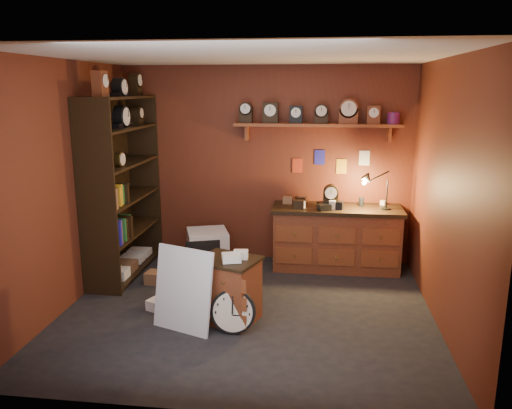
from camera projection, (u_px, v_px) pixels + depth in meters
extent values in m
plane|color=black|center=(248.00, 310.00, 5.52)|extent=(4.00, 4.00, 0.00)
cube|color=maroon|center=(266.00, 165.00, 6.95)|extent=(4.00, 0.02, 2.70)
cube|color=maroon|center=(210.00, 242.00, 3.47)|extent=(4.00, 0.02, 2.70)
cube|color=maroon|center=(66.00, 186.00, 5.45)|extent=(0.02, 3.60, 2.70)
cube|color=maroon|center=(446.00, 196.00, 4.97)|extent=(0.02, 3.60, 2.70)
cube|color=beige|center=(247.00, 56.00, 4.90)|extent=(4.00, 3.60, 0.02)
cube|color=brown|center=(317.00, 125.00, 6.59)|extent=(2.20, 0.30, 0.04)
cube|color=brown|center=(247.00, 133.00, 6.80)|extent=(0.04, 0.16, 0.20)
cube|color=brown|center=(389.00, 134.00, 6.57)|extent=(0.04, 0.16, 0.20)
cylinder|color=#B21419|center=(394.00, 118.00, 6.45)|extent=(0.16, 0.16, 0.15)
cube|color=#B03015|center=(276.00, 165.00, 6.92)|extent=(0.14, 0.01, 0.20)
cube|color=#1C1A94|center=(298.00, 157.00, 6.85)|extent=(0.14, 0.01, 0.20)
cube|color=gold|center=(320.00, 166.00, 6.84)|extent=(0.14, 0.01, 0.20)
cube|color=silver|center=(342.00, 158.00, 6.78)|extent=(0.14, 0.01, 0.20)
cube|color=black|center=(107.00, 187.00, 6.44)|extent=(0.03, 1.60, 2.30)
cube|color=black|center=(97.00, 200.00, 5.66)|extent=(0.45, 0.03, 2.30)
cube|color=black|center=(144.00, 177.00, 7.17)|extent=(0.45, 0.03, 2.30)
cube|color=black|center=(128.00, 268.00, 6.67)|extent=(0.43, 1.54, 0.03)
cube|color=black|center=(126.00, 232.00, 6.55)|extent=(0.43, 1.54, 0.03)
cube|color=black|center=(124.00, 199.00, 6.45)|extent=(0.43, 1.54, 0.03)
cube|color=black|center=(122.00, 164.00, 6.35)|extent=(0.43, 1.54, 0.03)
cube|color=black|center=(120.00, 129.00, 6.24)|extent=(0.43, 1.54, 0.03)
cube|color=black|center=(118.00, 98.00, 6.16)|extent=(0.43, 1.54, 0.03)
cube|color=brown|center=(336.00, 239.00, 6.73)|extent=(1.65, 0.60, 0.80)
cube|color=black|center=(337.00, 209.00, 6.64)|extent=(1.71, 0.66, 0.05)
cube|color=brown|center=(337.00, 246.00, 6.44)|extent=(1.57, 0.02, 0.52)
cylinder|color=black|center=(386.00, 209.00, 6.50)|extent=(0.12, 0.12, 0.02)
cylinder|color=black|center=(387.00, 194.00, 6.46)|extent=(0.02, 0.02, 0.38)
cylinder|color=black|center=(379.00, 176.00, 6.39)|extent=(0.27, 0.09, 0.14)
cone|color=black|center=(368.00, 180.00, 6.39)|extent=(0.18, 0.14, 0.18)
cube|color=brown|center=(229.00, 291.00, 5.21)|extent=(0.68, 0.63, 0.65)
cube|color=black|center=(228.00, 260.00, 5.14)|extent=(0.73, 0.68, 0.03)
cube|color=brown|center=(224.00, 300.00, 4.98)|extent=(0.47, 0.19, 0.55)
cylinder|color=black|center=(233.00, 311.00, 4.97)|extent=(0.45, 0.15, 0.46)
cylinder|color=beige|center=(233.00, 312.00, 4.94)|extent=(0.40, 0.09, 0.39)
cube|color=black|center=(232.00, 307.00, 4.92)|extent=(0.01, 0.04, 0.15)
cube|color=black|center=(237.00, 315.00, 4.93)|extent=(0.10, 0.01, 0.01)
cube|color=silver|center=(184.00, 328.00, 5.10)|extent=(0.67, 0.40, 0.86)
cube|color=silver|center=(208.00, 250.00, 6.71)|extent=(0.66, 0.66, 0.54)
cube|color=black|center=(203.00, 257.00, 6.45)|extent=(0.42, 0.16, 0.43)
cube|color=#8E5F3E|center=(156.00, 277.00, 6.26)|extent=(0.26, 0.23, 0.15)
cube|color=white|center=(159.00, 304.00, 5.54)|extent=(0.27, 0.29, 0.12)
cube|color=#8E5F3E|center=(216.00, 299.00, 5.58)|extent=(0.25, 0.22, 0.18)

